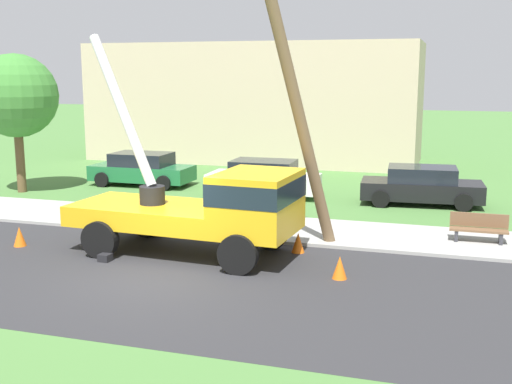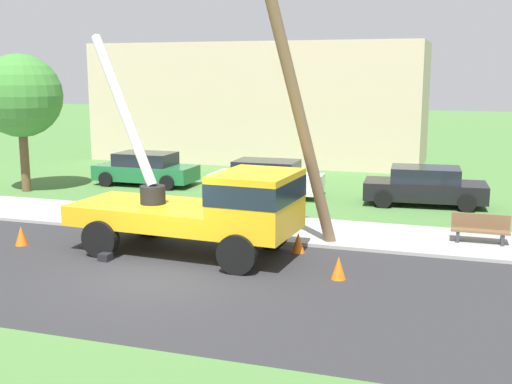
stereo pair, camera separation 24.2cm
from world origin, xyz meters
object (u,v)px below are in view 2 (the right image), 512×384
object	(u,v)px
leaning_utility_pole	(293,88)
traffic_cone_ahead	(339,268)
parked_sedan_black	(425,186)
roadside_tree_near	(20,96)
utility_truck	(212,205)
traffic_cone_behind	(21,236)
park_bench	(480,230)
traffic_cone_curbside	(298,243)
parked_sedan_green	(146,169)
parked_sedan_white	(267,178)

from	to	relation	value
leaning_utility_pole	traffic_cone_ahead	xyz separation A→B (m)	(1.74, -2.11, -4.19)
parked_sedan_black	roadside_tree_near	xyz separation A→B (m)	(-15.87, -2.27, 3.20)
utility_truck	traffic_cone_behind	bearing A→B (deg)	-172.70
traffic_cone_behind	park_bench	xyz separation A→B (m)	(12.46, 4.01, 0.18)
parked_sedan_black	park_bench	distance (m)	5.68
traffic_cone_curbside	leaning_utility_pole	bearing A→B (deg)	141.90
park_bench	traffic_cone_behind	bearing A→B (deg)	-162.14
traffic_cone_behind	traffic_cone_curbside	bearing A→B (deg)	12.52
traffic_cone_ahead	roadside_tree_near	distance (m)	16.63
parked_sedan_green	parked_sedan_black	xyz separation A→B (m)	(11.86, -0.63, 0.00)
traffic_cone_curbside	parked_sedan_white	bearing A→B (deg)	113.22
parked_sedan_green	parked_sedan_black	distance (m)	11.87
roadside_tree_near	leaning_utility_pole	bearing A→B (deg)	-22.17
traffic_cone_behind	parked_sedan_white	bearing A→B (deg)	64.30
traffic_cone_behind	parked_sedan_white	world-z (taller)	parked_sedan_white
parked_sedan_black	traffic_cone_ahead	bearing A→B (deg)	-98.23
parked_sedan_white	roadside_tree_near	world-z (taller)	roadside_tree_near
traffic_cone_curbside	roadside_tree_near	world-z (taller)	roadside_tree_near
traffic_cone_curbside	traffic_cone_ahead	bearing A→B (deg)	-52.21
traffic_cone_behind	park_bench	size ratio (longest dim) A/B	0.35
utility_truck	traffic_cone_ahead	bearing A→B (deg)	-14.19
traffic_cone_behind	traffic_cone_curbside	xyz separation A→B (m)	(7.72, 1.71, 0.00)
park_bench	parked_sedan_green	bearing A→B (deg)	156.42
leaning_utility_pole	traffic_cone_behind	xyz separation A→B (m)	(-7.46, -1.91, -4.19)
leaning_utility_pole	parked_sedan_white	bearing A→B (deg)	112.10
utility_truck	parked_sedan_black	world-z (taller)	utility_truck
park_bench	traffic_cone_curbside	bearing A→B (deg)	-154.11
parked_sedan_white	park_bench	size ratio (longest dim) A/B	2.77
utility_truck	parked_sedan_green	world-z (taller)	utility_truck
utility_truck	traffic_cone_ahead	size ratio (longest dim) A/B	12.05
traffic_cone_ahead	traffic_cone_curbside	xyz separation A→B (m)	(-1.48, 1.91, 0.00)
leaning_utility_pole	parked_sedan_green	distance (m)	12.48
leaning_utility_pole	utility_truck	bearing A→B (deg)	-147.48
parked_sedan_green	park_bench	size ratio (longest dim) A/B	2.75
utility_truck	traffic_cone_behind	distance (m)	5.74
utility_truck	parked_sedan_green	distance (m)	11.57
traffic_cone_ahead	parked_sedan_black	xyz separation A→B (m)	(1.38, 9.57, 0.43)
parked_sedan_black	roadside_tree_near	world-z (taller)	roadside_tree_near
utility_truck	leaning_utility_pole	xyz separation A→B (m)	(1.88, 1.20, 3.06)
parked_sedan_green	traffic_cone_curbside	bearing A→B (deg)	-42.70
traffic_cone_ahead	park_bench	world-z (taller)	park_bench
traffic_cone_ahead	traffic_cone_curbside	distance (m)	2.42
utility_truck	parked_sedan_black	xyz separation A→B (m)	(5.00, 8.66, -0.70)
traffic_cone_behind	parked_sedan_white	size ratio (longest dim) A/B	0.13
leaning_utility_pole	traffic_cone_curbside	xyz separation A→B (m)	(0.26, -0.20, -4.19)
utility_truck	parked_sedan_white	world-z (taller)	utility_truck
parked_sedan_green	leaning_utility_pole	bearing A→B (deg)	-42.83
parked_sedan_white	roadside_tree_near	bearing A→B (deg)	-167.43
park_bench	roadside_tree_near	size ratio (longest dim) A/B	0.29
parked_sedan_green	roadside_tree_near	distance (m)	5.89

